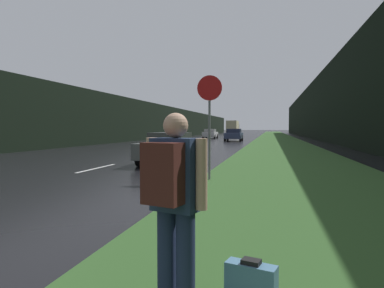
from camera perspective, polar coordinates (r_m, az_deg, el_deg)
grass_verge at (r=40.02m, az=14.24°, el=0.35°), size 6.00×240.00×0.02m
lane_stripe_c at (r=13.90m, az=-15.56°, el=-3.89°), size 0.12×3.00×0.01m
lane_stripe_d at (r=20.30m, az=-6.08°, el=-1.77°), size 0.12×3.00×0.01m
lane_stripe_e at (r=27.00m, az=-1.22°, el=-0.66°), size 0.12×3.00×0.01m
treeline_far_side at (r=52.84m, az=-5.92°, el=3.72°), size 2.00×140.00×5.12m
treeline_near_side at (r=50.52m, az=20.90°, el=5.49°), size 2.00×140.00×8.44m
stop_sign at (r=10.26m, az=2.93°, el=4.88°), size 0.75×0.07×3.14m
hitchhiker_with_backpack at (r=2.93m, az=-3.10°, el=-8.98°), size 0.57×0.48×1.69m
suitcase at (r=3.23m, az=9.80°, el=-22.28°), size 0.46×0.27×0.44m
car_passing_near at (r=15.14m, az=-3.81°, el=-0.56°), size 1.88×4.35×1.37m
car_passing_far at (r=41.75m, az=6.99°, el=1.53°), size 2.01×4.27×1.49m
car_oncoming at (r=51.43m, az=3.07°, el=1.73°), size 1.89×4.01×1.44m
delivery_truck at (r=82.52m, az=6.83°, el=2.77°), size 2.56×8.27×3.32m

